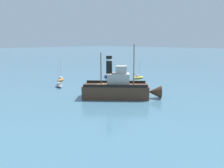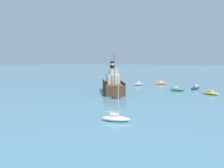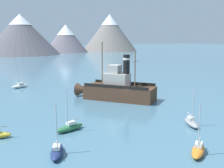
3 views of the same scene
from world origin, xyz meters
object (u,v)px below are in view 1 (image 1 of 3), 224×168
(sailboat_orange, at_px, (61,79))
(sailboat_navy, at_px, (107,76))
(sailboat_green, at_px, (115,80))
(sailboat_yellow, at_px, (138,77))
(sailboat_grey, at_px, (59,85))
(old_tugboat, at_px, (119,88))

(sailboat_orange, relative_size, sailboat_navy, 1.00)
(sailboat_green, height_order, sailboat_navy, same)
(sailboat_yellow, bearing_deg, sailboat_grey, -16.51)
(sailboat_orange, xyz_separation_m, sailboat_grey, (5.45, 6.70, 0.00))
(sailboat_grey, relative_size, sailboat_navy, 1.00)
(sailboat_green, relative_size, sailboat_yellow, 1.00)
(sailboat_green, distance_m, sailboat_yellow, 8.24)
(sailboat_grey, distance_m, sailboat_yellow, 22.92)
(sailboat_green, height_order, sailboat_yellow, same)
(sailboat_orange, xyz_separation_m, sailboat_yellow, (-16.53, 13.22, 0.00))
(sailboat_grey, relative_size, sailboat_yellow, 1.00)
(sailboat_orange, height_order, sailboat_navy, same)
(sailboat_green, bearing_deg, old_tugboat, 43.32)
(sailboat_navy, xyz_separation_m, sailboat_yellow, (-4.81, 7.38, 0.00))
(sailboat_orange, bearing_deg, sailboat_navy, 153.52)
(sailboat_green, bearing_deg, sailboat_navy, -119.08)
(sailboat_orange, xyz_separation_m, sailboat_navy, (-11.72, 5.84, 0.00))
(old_tugboat, distance_m, sailboat_grey, 17.08)
(sailboat_yellow, bearing_deg, sailboat_orange, -38.65)
(old_tugboat, height_order, sailboat_green, old_tugboat)
(old_tugboat, relative_size, sailboat_grey, 2.71)
(old_tugboat, height_order, sailboat_grey, old_tugboat)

